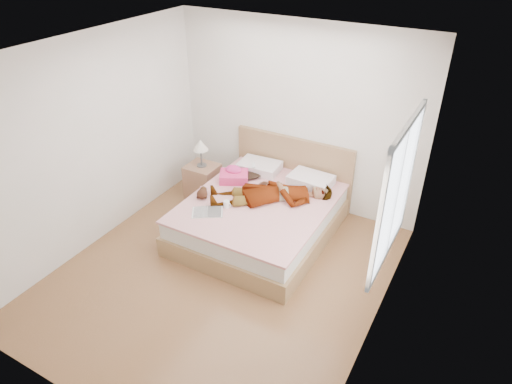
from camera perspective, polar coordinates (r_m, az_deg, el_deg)
ground at (r=5.55m, az=-4.35°, el=-10.21°), size 4.00×4.00×0.00m
woman at (r=5.90m, az=2.02°, el=0.19°), size 1.69×1.40×0.22m
hair at (r=6.52m, az=-0.62°, el=2.67°), size 0.44×0.53×0.07m
phone at (r=6.39m, az=-0.30°, el=3.37°), size 0.08×0.09×0.05m
room_shell at (r=4.34m, az=17.16°, el=-0.18°), size 4.00×4.00×4.00m
bed at (r=6.08m, az=0.85°, el=-2.63°), size 1.80×2.08×1.00m
towel at (r=6.32m, az=-2.79°, el=2.13°), size 0.48×0.45×0.20m
magazine at (r=5.69m, az=-6.10°, el=-2.51°), size 0.46×0.41×0.02m
coffee_mug at (r=5.76m, az=-3.69°, el=-1.53°), size 0.12×0.09×0.09m
plush_toy at (r=5.98m, az=-6.72°, el=-0.13°), size 0.20×0.24×0.12m
nightstand at (r=6.80m, az=-6.67°, el=1.57°), size 0.45×0.40×0.97m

